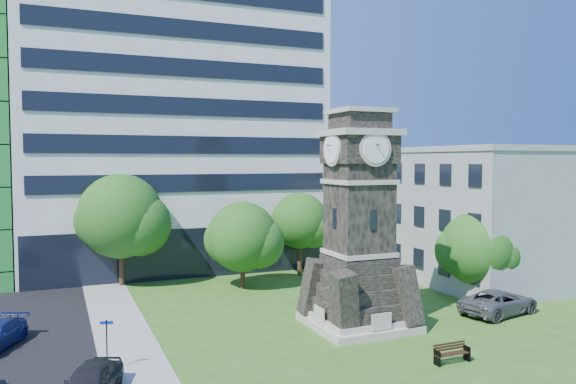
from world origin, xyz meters
name	(u,v)px	position (x,y,z in m)	size (l,w,h in m)	color
ground	(326,343)	(0.00, 0.00, 0.00)	(160.00, 160.00, 0.00)	#325819
sidewalk	(124,337)	(-9.50, 5.00, 0.03)	(3.00, 70.00, 0.06)	gray
clock_tower	(359,233)	(3.00, 2.00, 5.28)	(5.40, 5.40, 12.22)	beige
office_tall	(167,107)	(-3.20, 25.84, 14.22)	(26.20, 15.11, 28.60)	white
office_low	(511,214)	(19.97, 8.00, 5.21)	(15.20, 12.20, 10.40)	#989A9D
car_street_south	(90,382)	(-11.58, -2.56, 0.71)	(1.67, 4.15, 1.41)	black
car_east_lot	(499,302)	(12.17, 0.86, 0.75)	(2.49, 5.40, 1.50)	#57575C
park_bench	(451,352)	(4.10, -4.72, 0.49)	(1.80, 0.48, 0.93)	black
street_sign	(107,339)	(-10.74, 0.14, 1.49)	(0.57, 0.06, 2.38)	black
tree_nw	(122,219)	(-8.18, 17.69, 5.04)	(6.92, 6.29, 8.40)	#332114
tree_nc	(243,239)	(-0.09, 13.43, 3.67)	(5.63, 5.12, 6.38)	#332114
tree_ne	(300,223)	(5.68, 16.20, 4.31)	(5.02, 4.56, 6.77)	#332114
tree_east	(478,250)	(13.37, 4.17, 3.38)	(5.39, 4.90, 5.97)	#332114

